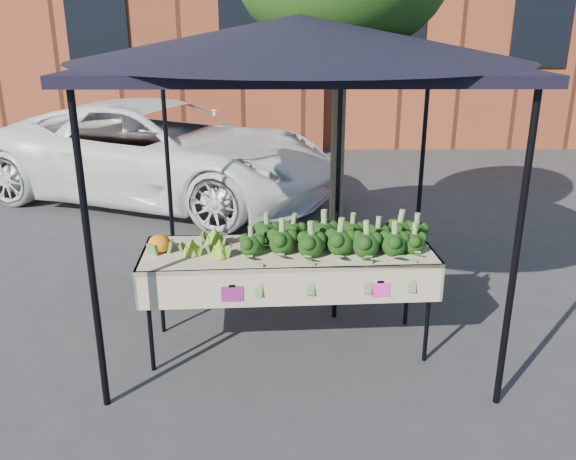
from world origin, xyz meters
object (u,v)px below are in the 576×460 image
object	(u,v)px
canopy	(298,176)
table	(288,299)
vehicle	(151,15)
street_tree	(339,87)

from	to	relation	value
canopy	table	bearing A→B (deg)	-98.99
canopy	vehicle	size ratio (longest dim) A/B	0.57
table	canopy	world-z (taller)	canopy
table	vehicle	distance (m)	5.46
canopy	vehicle	xyz separation A→B (m)	(-2.04, 3.93, 1.39)
vehicle	canopy	bearing A→B (deg)	-130.85
table	canopy	xyz separation A→B (m)	(0.10, 0.61, 0.92)
canopy	street_tree	world-z (taller)	street_tree
canopy	vehicle	bearing A→B (deg)	117.36
table	vehicle	world-z (taller)	vehicle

